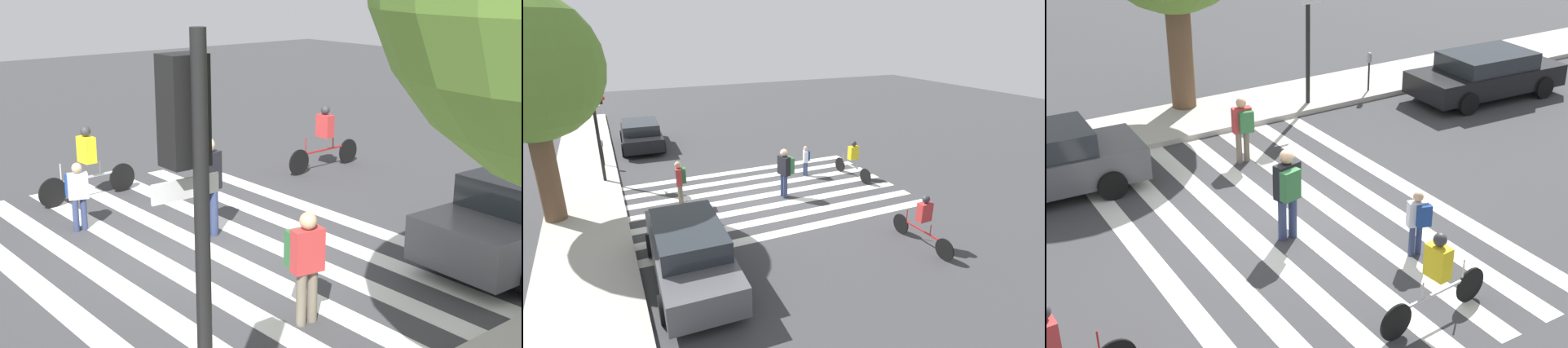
% 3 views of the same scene
% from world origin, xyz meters
% --- Properties ---
extents(ground_plane, '(60.00, 60.00, 0.00)m').
position_xyz_m(ground_plane, '(0.00, 0.00, 0.00)').
color(ground_plane, '#38383A').
extents(crosswalk_stripes, '(6.32, 10.00, 0.01)m').
position_xyz_m(crosswalk_stripes, '(0.00, 0.00, 0.00)').
color(crosswalk_stripes, silver).
rests_on(crosswalk_stripes, ground_plane).
extents(traffic_light, '(0.60, 0.50, 4.27)m').
position_xyz_m(traffic_light, '(3.84, 5.39, 2.99)').
color(traffic_light, black).
rests_on(traffic_light, ground_plane).
extents(pedestrian_child_with_backpack, '(0.47, 0.42, 1.60)m').
position_xyz_m(pedestrian_child_with_backpack, '(0.55, 3.10, 0.94)').
color(pedestrian_child_with_backpack, '#6B6051').
rests_on(pedestrian_child_with_backpack, ground_plane).
extents(pedestrian_adult_yellow_jacket, '(0.39, 0.37, 1.30)m').
position_xyz_m(pedestrian_adult_yellow_jacket, '(1.30, -2.29, 0.76)').
color(pedestrian_adult_yellow_jacket, navy).
rests_on(pedestrian_adult_yellow_jacket, ground_plane).
extents(pedestrian_adult_blue_shirt, '(0.55, 0.50, 1.85)m').
position_xyz_m(pedestrian_adult_blue_shirt, '(-0.39, -0.54, 1.08)').
color(pedestrian_adult_blue_shirt, navy).
rests_on(pedestrian_adult_blue_shirt, ground_plane).
extents(cyclist_mid_street, '(2.30, 0.42, 1.59)m').
position_xyz_m(cyclist_mid_street, '(0.29, -3.96, 0.86)').
color(cyclist_mid_street, black).
rests_on(cyclist_mid_street, ground_plane).
extents(cyclist_far_lane, '(2.33, 0.41, 1.58)m').
position_xyz_m(cyclist_far_lane, '(-5.31, -2.61, 0.86)').
color(cyclist_far_lane, black).
rests_on(cyclist_far_lane, ground_plane).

